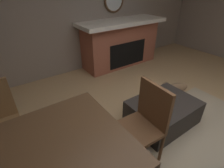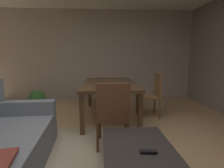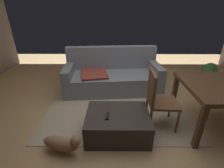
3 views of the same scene
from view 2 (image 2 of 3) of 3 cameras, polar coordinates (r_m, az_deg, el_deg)
wall_right_window_side at (r=5.28m, az=-3.96°, el=9.45°), size 0.12×6.08×2.66m
ottoman_coffee_table at (r=1.94m, az=8.51°, el=-24.34°), size 0.92×0.69×0.37m
tv_remote at (r=1.73m, az=12.06°, el=-21.29°), size 0.06×0.16×0.02m
dining_table at (r=3.58m, az=-0.94°, el=-0.60°), size 1.85×1.07×0.74m
dining_chair_west at (r=2.32m, az=0.27°, el=-9.31°), size 0.46×0.46×0.93m
dining_chair_south at (r=3.75m, az=13.35°, el=-2.71°), size 0.45×0.45×0.93m
potted_plant at (r=4.36m, az=-23.67°, el=-4.68°), size 0.37×0.37×0.52m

